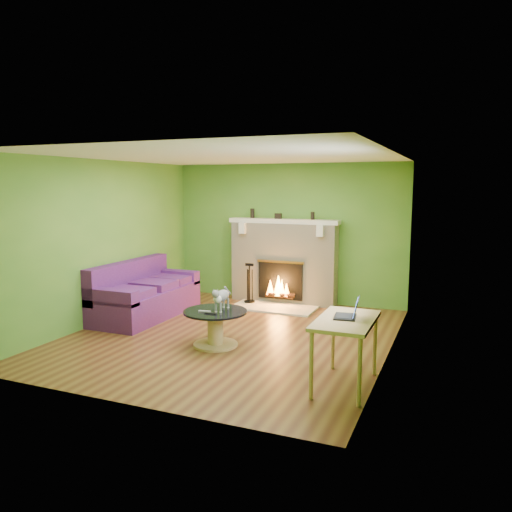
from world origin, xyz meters
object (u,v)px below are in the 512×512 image
Objects in this scene: desk at (346,327)px; coffee_table at (215,326)px; sofa at (144,295)px; cat at (222,298)px.

coffee_table is at bearing 160.05° from desk.
sofa is at bearing 156.30° from desk.
coffee_table is (1.85, -0.96, -0.07)m from sofa.
cat is (-1.87, 0.76, -0.01)m from desk.
sofa is 2.35× the size of coffee_table.
cat is (0.08, 0.05, 0.38)m from coffee_table.
coffee_table is at bearing -151.57° from cat.
coffee_table is 0.39m from cat.
desk is 1.91× the size of cat.
sofa is at bearing 152.58° from coffee_table.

